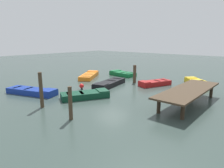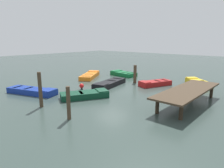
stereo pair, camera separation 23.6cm
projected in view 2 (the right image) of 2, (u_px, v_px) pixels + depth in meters
name	position (u px, v px, depth m)	size (l,w,h in m)	color
ground_plane	(112.00, 88.00, 15.93)	(80.00, 80.00, 0.00)	#33423D
dock_segment	(188.00, 91.00, 11.74)	(6.31, 1.92, 0.95)	#423323
rowboat_black	(110.00, 83.00, 16.74)	(3.97, 1.92, 0.46)	black
rowboat_yellow	(198.00, 82.00, 17.12)	(2.53, 2.75, 0.46)	gold
rowboat_blue	(32.00, 91.00, 14.27)	(2.26, 3.99, 0.46)	navy
rowboat_orange	(90.00, 75.00, 20.43)	(3.97, 3.10, 0.46)	orange
rowboat_dark_green	(85.00, 95.00, 13.28)	(3.33, 2.57, 0.46)	#0C3823
rowboat_red	(155.00, 83.00, 16.81)	(3.02, 2.03, 0.46)	maroon
rowboat_green	(123.00, 74.00, 21.45)	(1.69, 2.95, 0.46)	#0F602D
mooring_piling_near_left	(135.00, 74.00, 17.82)	(0.28, 0.28, 1.61)	#423323
mooring_piling_near_right	(40.00, 90.00, 11.28)	(0.21, 0.21, 2.07)	#423323
mooring_piling_center	(68.00, 103.00, 9.55)	(0.19, 0.19, 1.67)	#423323
marker_buoy	(82.00, 86.00, 15.47)	(0.36, 0.36, 0.48)	#262626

